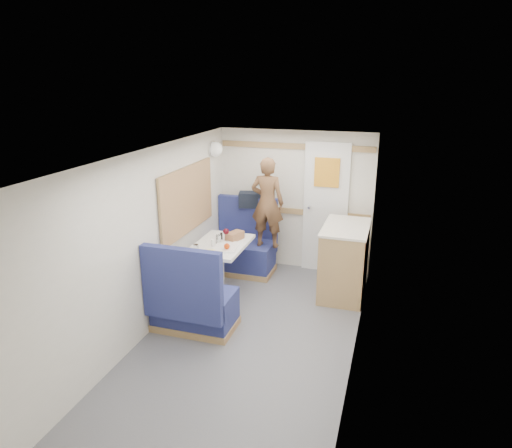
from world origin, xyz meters
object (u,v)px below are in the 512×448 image
(bench_far, at_px, (243,251))
(salt_grinder, at_px, (212,243))
(dome_light, at_px, (215,149))
(galley_counter, at_px, (344,260))
(duffel_bag, at_px, (255,200))
(dinette_table, at_px, (221,255))
(tumbler_left, at_px, (196,249))
(cheese_block, at_px, (210,251))
(wine_glass, at_px, (226,232))
(tumbler_right, at_px, (218,239))
(pepper_grinder, at_px, (221,236))
(beer_glass, at_px, (235,235))
(bread_loaf, at_px, (235,236))
(person, at_px, (267,203))
(tray, at_px, (226,247))
(orange_fruit, at_px, (227,246))
(bench_near, at_px, (192,306))

(bench_far, xyz_separation_m, salt_grinder, (-0.06, -0.98, 0.46))
(dome_light, bearing_deg, galley_counter, -9.18)
(bench_far, relative_size, duffel_bag, 2.37)
(dinette_table, height_order, tumbler_left, tumbler_left)
(cheese_block, distance_m, wine_glass, 0.47)
(tumbler_left, xyz_separation_m, tumbler_right, (0.13, 0.38, 0.00))
(bench_far, relative_size, pepper_grinder, 12.18)
(beer_glass, relative_size, bread_loaf, 0.42)
(dinette_table, bearing_deg, wine_glass, 69.78)
(bread_loaf, bearing_deg, tumbler_left, -116.83)
(beer_glass, xyz_separation_m, salt_grinder, (-0.16, -0.34, -0.01))
(tumbler_right, bearing_deg, tumbler_left, -108.58)
(person, relative_size, beer_glass, 12.35)
(dome_light, xyz_separation_m, beer_glass, (0.50, -0.63, -0.98))
(duffel_bag, height_order, cheese_block, duffel_bag)
(tray, bearing_deg, cheese_block, -112.01)
(duffel_bag, xyz_separation_m, pepper_grinder, (-0.14, -0.97, -0.24))
(cheese_block, height_order, bread_loaf, bread_loaf)
(bench_far, height_order, tray, bench_far)
(wine_glass, height_order, beer_glass, wine_glass)
(beer_glass, height_order, pepper_grinder, beer_glass)
(orange_fruit, bearing_deg, salt_grinder, 160.03)
(bench_far, distance_m, wine_glass, 0.94)
(wine_glass, bearing_deg, cheese_block, -92.45)
(bench_near, distance_m, galley_counter, 2.04)
(bench_near, xyz_separation_m, bread_loaf, (0.12, 1.05, 0.47))
(bench_far, xyz_separation_m, tumbler_left, (-0.16, -1.24, 0.47))
(dinette_table, bearing_deg, cheese_block, -87.28)
(tumbler_right, bearing_deg, tray, -38.56)
(galley_counter, bearing_deg, tumbler_right, -160.17)
(wine_glass, relative_size, bread_loaf, 0.70)
(bench_near, relative_size, tray, 2.92)
(galley_counter, height_order, pepper_grinder, galley_counter)
(pepper_grinder, bearing_deg, bench_far, 86.10)
(dinette_table, xyz_separation_m, bread_loaf, (0.12, 0.18, 0.20))
(cheese_block, distance_m, beer_glass, 0.59)
(wine_glass, bearing_deg, tray, -68.55)
(tray, bearing_deg, pepper_grinder, 122.53)
(duffel_bag, bearing_deg, wine_glass, -106.26)
(dinette_table, relative_size, pepper_grinder, 10.67)
(duffel_bag, height_order, tray, duffel_bag)
(person, height_order, tumbler_right, person)
(wine_glass, bearing_deg, bench_far, 92.74)
(dinette_table, distance_m, tumbler_left, 0.46)
(cheese_block, bearing_deg, orange_fruit, 48.43)
(bench_near, bearing_deg, bread_loaf, 83.33)
(duffel_bag, relative_size, cheese_block, 4.70)
(orange_fruit, xyz_separation_m, bread_loaf, (-0.04, 0.38, -0.00))
(bench_far, distance_m, bench_near, 1.73)
(bench_near, relative_size, salt_grinder, 11.62)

